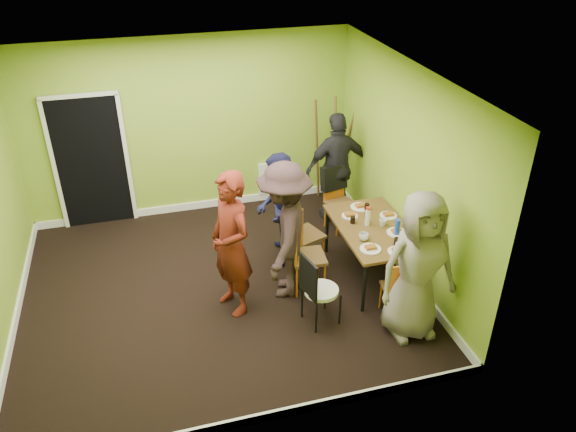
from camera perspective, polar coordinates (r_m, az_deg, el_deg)
name	(u,v)px	position (r m, az deg, el deg)	size (l,w,h in m)	color
ground	(220,289)	(7.51, -6.95, -7.34)	(5.00, 5.00, 0.00)	black
room_walls	(212,223)	(6.99, -7.70, -0.72)	(5.04, 4.54, 2.82)	#87AB2B
dining_table	(373,231)	(7.41, 8.68, -1.50)	(0.90, 1.50, 0.75)	black
chair_left_far	(300,231)	(7.53, 1.20, -1.50)	(0.56, 0.56, 1.05)	orange
chair_left_near	(302,251)	(7.13, 1.39, -3.57)	(0.47, 0.46, 1.04)	orange
chair_back_end	(335,184)	(8.53, 4.81, 3.25)	(0.50, 0.56, 0.98)	orange
chair_front_end	(400,287)	(6.83, 11.30, -7.08)	(0.39, 0.39, 0.85)	orange
chair_bentwood	(317,287)	(6.62, 2.93, -7.24)	(0.45, 0.44, 0.95)	black
easel	(333,152)	(9.07, 4.59, 6.53)	(0.75, 0.70, 1.86)	brown
plate_near_left	(350,216)	(7.58, 6.29, 0.02)	(0.22, 0.22, 0.01)	white
plate_near_right	(370,249)	(6.93, 8.38, -3.32)	(0.26, 0.26, 0.01)	white
plate_far_back	(360,207)	(7.81, 7.34, 0.91)	(0.27, 0.27, 0.01)	white
plate_far_front	(398,252)	(6.94, 11.09, -3.56)	(0.25, 0.25, 0.01)	white
plate_wall_back	(388,216)	(7.66, 10.16, 0.04)	(0.23, 0.23, 0.01)	white
plate_wall_front	(397,233)	(7.31, 11.01, -1.67)	(0.26, 0.26, 0.01)	white
thermos	(368,217)	(7.37, 8.11, -0.11)	(0.07, 0.07, 0.23)	white
blue_bottle	(397,227)	(7.21, 11.03, -1.14)	(0.07, 0.07, 0.22)	blue
orange_bottle	(367,218)	(7.49, 7.99, -0.18)	(0.03, 0.03, 0.09)	orange
glass_mid	(353,220)	(7.41, 6.59, -0.39)	(0.07, 0.07, 0.09)	black
glass_back	(367,207)	(7.72, 8.01, 0.89)	(0.07, 0.07, 0.10)	black
glass_front	(397,242)	(7.05, 10.98, -2.56)	(0.07, 0.07, 0.10)	black
cup_a	(364,237)	(7.07, 7.71, -2.11)	(0.12, 0.12, 0.10)	white
cup_b	(383,223)	(7.41, 9.60, -0.67)	(0.10, 0.10, 0.10)	white
person_standing	(231,245)	(6.65, -5.79, -2.91)	(0.68, 0.44, 1.86)	#59180F
person_left_far	(278,210)	(7.56, -0.98, 0.57)	(0.78, 0.61, 1.61)	#141533
person_left_near	(285,231)	(6.91, -0.35, -1.56)	(1.17, 0.68, 1.82)	#2D1E1E
person_back_end	(337,168)	(8.63, 5.01, 4.90)	(1.02, 0.43, 1.75)	black
person_front_end	(418,267)	(6.43, 13.04, -5.05)	(0.90, 0.58, 1.84)	gray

